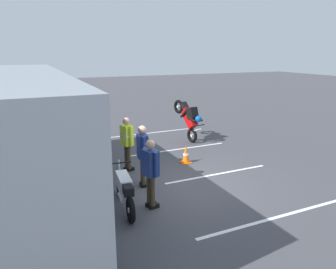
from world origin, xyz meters
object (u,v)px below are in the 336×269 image
object	(u,v)px
spectator_centre	(127,139)
traffic_cone	(186,154)
tour_bus	(12,142)
parked_motorcycle_silver	(125,190)
spectator_left	(143,151)
spectator_far_left	(151,168)
stunt_motorcycle	(189,117)

from	to	relation	value
spectator_centre	traffic_cone	distance (m)	2.16
tour_bus	spectator_centre	xyz separation A→B (m)	(1.28, -3.18, -0.60)
spectator_centre	parked_motorcycle_silver	distance (m)	2.65
spectator_left	traffic_cone	size ratio (longest dim) A/B	2.80
spectator_far_left	tour_bus	bearing A→B (deg)	64.62
spectator_far_left	stunt_motorcycle	distance (m)	6.16
tour_bus	stunt_motorcycle	distance (m)	7.51
tour_bus	spectator_centre	world-z (taller)	tour_bus
spectator_far_left	stunt_motorcycle	world-z (taller)	stunt_motorcycle
spectator_left	spectator_centre	distance (m)	1.38
traffic_cone	tour_bus	bearing A→B (deg)	102.64
spectator_far_left	traffic_cone	distance (m)	3.50
spectator_left	spectator_centre	size ratio (longest dim) A/B	1.02
parked_motorcycle_silver	spectator_far_left	bearing A→B (deg)	-111.28
spectator_centre	parked_motorcycle_silver	xyz separation A→B (m)	(-2.45, 0.84, -0.56)
tour_bus	spectator_far_left	xyz separation A→B (m)	(-1.39, -2.94, -0.62)
spectator_centre	stunt_motorcycle	distance (m)	4.09
spectator_centre	traffic_cone	size ratio (longest dim) A/B	2.75
spectator_centre	traffic_cone	xyz separation A→B (m)	(-0.12, -2.03, -0.73)
spectator_centre	parked_motorcycle_silver	world-z (taller)	spectator_centre
traffic_cone	spectator_centre	bearing A→B (deg)	86.74
tour_bus	stunt_motorcycle	bearing A→B (deg)	-61.47
tour_bus	spectator_left	world-z (taller)	tour_bus
spectator_left	tour_bus	bearing A→B (deg)	88.35
tour_bus	parked_motorcycle_silver	distance (m)	2.86
parked_motorcycle_silver	stunt_motorcycle	distance (m)	6.37
tour_bus	spectator_centre	bearing A→B (deg)	-68.03
tour_bus	spectator_left	bearing A→B (deg)	-91.65
tour_bus	traffic_cone	distance (m)	5.50
spectator_far_left	parked_motorcycle_silver	size ratio (longest dim) A/B	0.84
spectator_far_left	stunt_motorcycle	xyz separation A→B (m)	(4.97, -3.64, 0.01)
spectator_left	traffic_cone	xyz separation A→B (m)	(1.26, -2.00, -0.75)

